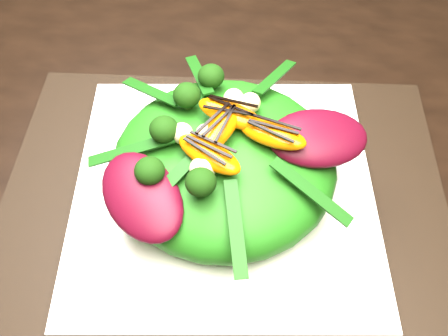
% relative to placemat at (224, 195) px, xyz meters
% --- Properties ---
extents(placemat, '(0.48, 0.39, 0.00)m').
position_rel_placemat_xyz_m(placemat, '(0.00, 0.00, 0.00)').
color(placemat, black).
rests_on(placemat, dining_table).
extents(plate_base, '(0.34, 0.34, 0.01)m').
position_rel_placemat_xyz_m(plate_base, '(-0.00, 0.00, 0.01)').
color(plate_base, white).
rests_on(plate_base, placemat).
extents(salad_bowl, '(0.29, 0.29, 0.02)m').
position_rel_placemat_xyz_m(salad_bowl, '(-0.00, -0.00, 0.02)').
color(salad_bowl, white).
rests_on(salad_bowl, plate_base).
extents(lettuce_mound, '(0.21, 0.21, 0.07)m').
position_rel_placemat_xyz_m(lettuce_mound, '(-0.00, 0.00, 0.05)').
color(lettuce_mound, '#236A13').
rests_on(lettuce_mound, salad_bowl).
extents(radicchio_leaf, '(0.11, 0.09, 0.02)m').
position_rel_placemat_xyz_m(radicchio_leaf, '(0.08, 0.02, 0.08)').
color(radicchio_leaf, '#400614').
rests_on(radicchio_leaf, lettuce_mound).
extents(orange_segment, '(0.07, 0.05, 0.02)m').
position_rel_placemat_xyz_m(orange_segment, '(-0.02, 0.01, 0.10)').
color(orange_segment, '#E05F03').
rests_on(orange_segment, lettuce_mound).
extents(broccoli_floret, '(0.04, 0.04, 0.04)m').
position_rel_placemat_xyz_m(broccoli_floret, '(-0.05, 0.02, 0.10)').
color(broccoli_floret, black).
rests_on(broccoli_floret, lettuce_mound).
extents(macadamia_nut, '(0.02, 0.02, 0.02)m').
position_rel_placemat_xyz_m(macadamia_nut, '(0.02, -0.04, 0.09)').
color(macadamia_nut, '#F9F3AF').
rests_on(macadamia_nut, lettuce_mound).
extents(balsamic_drizzle, '(0.05, 0.02, 0.00)m').
position_rel_placemat_xyz_m(balsamic_drizzle, '(-0.02, 0.01, 0.10)').
color(balsamic_drizzle, black).
rests_on(balsamic_drizzle, orange_segment).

